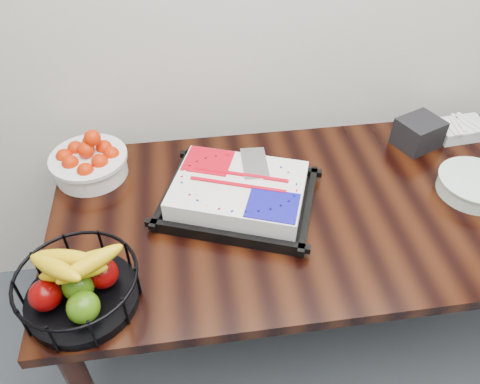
{
  "coord_description": "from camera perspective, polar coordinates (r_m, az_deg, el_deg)",
  "views": [
    {
      "loc": [
        -0.42,
        0.89,
        1.86
      ],
      "look_at": [
        -0.26,
        2.02,
        0.83
      ],
      "focal_mm": 35.0,
      "sensor_mm": 36.0,
      "label": 1
    }
  ],
  "objects": [
    {
      "name": "table",
      "position": [
        1.69,
        8.91,
        -3.67
      ],
      "size": [
        1.8,
        0.9,
        0.75
      ],
      "color": "black",
      "rests_on": "ground"
    },
    {
      "name": "cake_tray",
      "position": [
        1.58,
        -0.15,
        -0.17
      ],
      "size": [
        0.6,
        0.54,
        0.1
      ],
      "color": "black",
      "rests_on": "table"
    },
    {
      "name": "tangerine_bowl",
      "position": [
        1.77,
        -18.01,
        3.96
      ],
      "size": [
        0.28,
        0.28,
        0.18
      ],
      "color": "white",
      "rests_on": "table"
    },
    {
      "name": "fruit_basket",
      "position": [
        1.37,
        -19.11,
        -10.68
      ],
      "size": [
        0.33,
        0.33,
        0.18
      ],
      "color": "black",
      "rests_on": "table"
    },
    {
      "name": "plate_stack",
      "position": [
        1.83,
        26.65,
        0.72
      ],
      "size": [
        0.26,
        0.26,
        0.06
      ],
      "color": "white",
      "rests_on": "table"
    },
    {
      "name": "fork_bag",
      "position": [
        2.11,
        25.29,
        6.99
      ],
      "size": [
        0.22,
        0.15,
        0.06
      ],
      "color": "silver",
      "rests_on": "table"
    },
    {
      "name": "napkin_box",
      "position": [
        1.97,
        20.92,
        6.75
      ],
      "size": [
        0.2,
        0.19,
        0.11
      ],
      "primitive_type": "cube",
      "rotation": [
        0.0,
        0.0,
        0.39
      ],
      "color": "black",
      "rests_on": "table"
    }
  ]
}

